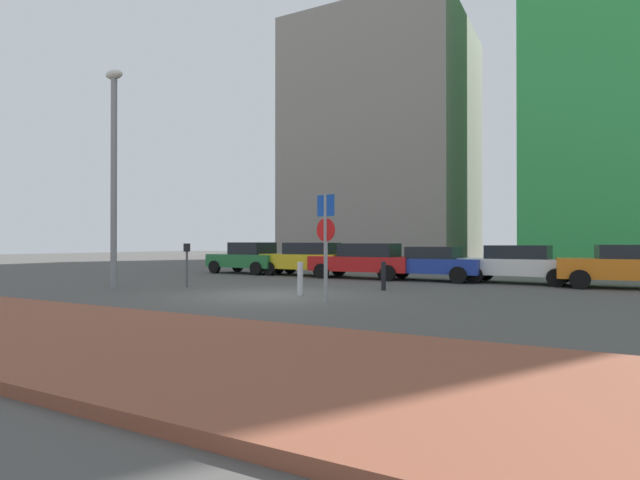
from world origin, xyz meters
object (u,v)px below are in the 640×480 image
(parked_car_white, at_px, (518,263))
(parked_car_yellow, at_px, (306,258))
(parked_car_red, at_px, (364,260))
(parking_sign_post, at_px, (326,234))
(street_lamp, at_px, (114,160))
(traffic_bollard_mid, at_px, (300,279))
(parked_car_green, at_px, (248,258))
(parking_meter, at_px, (187,259))
(parked_car_orange, at_px, (629,265))
(traffic_bollard_near, at_px, (384,276))
(parked_car_blue, at_px, (429,263))

(parked_car_white, bearing_deg, parked_car_yellow, 179.85)
(parked_car_red, distance_m, parking_sign_post, 8.46)
(street_lamp, relative_size, traffic_bollard_mid, 7.46)
(parked_car_green, relative_size, parked_car_red, 0.92)
(parked_car_green, relative_size, parking_meter, 2.74)
(parked_car_orange, distance_m, traffic_bollard_mid, 11.04)
(parking_meter, height_order, traffic_bollard_near, parking_meter)
(parked_car_green, relative_size, parked_car_orange, 0.95)
(parked_car_yellow, bearing_deg, parked_car_white, -0.15)
(parked_car_blue, height_order, parked_car_white, parked_car_white)
(parked_car_yellow, distance_m, parking_meter, 7.09)
(parked_car_green, bearing_deg, parked_car_yellow, 0.80)
(parked_car_green, relative_size, parked_car_yellow, 0.98)
(parked_car_blue, height_order, parked_car_orange, parked_car_orange)
(parked_car_blue, height_order, parking_sign_post, parking_sign_post)
(parked_car_red, relative_size, parking_sign_post, 1.60)
(parked_car_red, xyz_separation_m, parking_meter, (-3.77, -6.62, 0.18))
(parked_car_white, xyz_separation_m, street_lamp, (-11.45, -8.74, 3.48))
(parked_car_yellow, height_order, street_lamp, street_lamp)
(parked_car_orange, height_order, parking_sign_post, parking_sign_post)
(parked_car_yellow, bearing_deg, traffic_bollard_near, -40.75)
(parked_car_yellow, xyz_separation_m, parking_sign_post, (5.49, -8.50, 0.94))
(parked_car_red, bearing_deg, parked_car_yellow, 171.91)
(parked_car_red, xyz_separation_m, street_lamp, (-5.35, -8.33, 3.45))
(parked_car_green, distance_m, parked_car_orange, 16.01)
(parked_car_yellow, bearing_deg, traffic_bollard_mid, -61.15)
(parked_car_white, bearing_deg, parked_car_red, -176.09)
(parked_car_green, bearing_deg, parked_car_blue, -1.54)
(parked_car_green, distance_m, traffic_bollard_mid, 10.51)
(traffic_bollard_near, bearing_deg, parked_car_white, 54.39)
(parking_meter, bearing_deg, parked_car_green, 110.79)
(parked_car_green, xyz_separation_m, street_lamp, (1.08, -8.72, 3.45))
(parked_car_green, distance_m, parked_car_blue, 9.22)
(parked_car_white, bearing_deg, parking_sign_post, -113.64)
(parked_car_yellow, height_order, parked_car_red, parked_car_yellow)
(parked_car_yellow, distance_m, parked_car_blue, 5.89)
(parked_car_blue, relative_size, traffic_bollard_mid, 4.52)
(parked_car_yellow, relative_size, parked_car_white, 0.99)
(parked_car_red, xyz_separation_m, parking_sign_post, (2.39, -8.06, 0.97))
(parked_car_yellow, xyz_separation_m, street_lamp, (-2.25, -8.77, 3.43))
(parked_car_green, bearing_deg, parked_car_white, 0.10)
(parked_car_white, height_order, traffic_bollard_near, parked_car_white)
(parked_car_white, height_order, parking_sign_post, parking_sign_post)
(parked_car_white, bearing_deg, parked_car_orange, -7.81)
(parking_sign_post, relative_size, traffic_bollard_mid, 2.88)
(parking_sign_post, distance_m, traffic_bollard_near, 3.82)
(parked_car_green, height_order, street_lamp, street_lamp)
(parking_sign_post, bearing_deg, traffic_bollard_mid, 143.06)
(parked_car_blue, bearing_deg, street_lamp, -133.83)
(parked_car_green, height_order, parking_sign_post, parking_sign_post)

